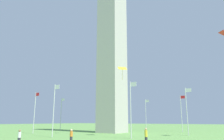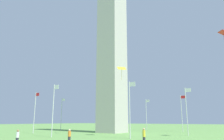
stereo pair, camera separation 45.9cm
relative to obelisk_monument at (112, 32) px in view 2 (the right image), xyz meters
The scene contains 15 objects.
ground_plane 22.91m from the obelisk_monument, ahead, with size 260.00×260.00×0.00m, color #609347.
obelisk_monument is the anchor object (origin of this frame).
flagpole_n 24.46m from the obelisk_monument, ahead, with size 1.12×0.14×8.25m.
flagpole_ne 24.45m from the obelisk_monument, 44.85° to the left, with size 1.12×0.14×8.25m.
flagpole_e 24.43m from the obelisk_monument, 89.79° to the left, with size 1.12×0.14×8.25m.
flagpole_se 24.40m from the obelisk_monument, 134.85° to the left, with size 1.12×0.14×8.25m.
flagpole_s 24.39m from the obelisk_monument, behind, with size 1.12×0.14×8.25m.
flagpole_sw 24.40m from the obelisk_monument, 134.85° to the right, with size 1.12×0.14×8.25m.
flagpole_w 24.43m from the obelisk_monument, 89.79° to the right, with size 1.12×0.14×8.25m.
flagpole_nw 24.45m from the obelisk_monument, 44.85° to the right, with size 1.12×0.14×8.25m.
person_yellow_shirt 32.79m from the obelisk_monument, 46.12° to the right, with size 0.32×0.32×1.73m.
person_orange_shirt 32.48m from the obelisk_monument, 65.71° to the right, with size 0.32×0.32×1.60m.
person_white_shirt 34.76m from the obelisk_monument, 75.63° to the right, with size 0.32×0.32×1.61m.
kite_red_diamond 25.11m from the obelisk_monument, ahead, with size 1.68×1.68×1.95m.
kite_yellow_diamond 17.16m from the obelisk_monument, 46.80° to the right, with size 1.87×1.87×2.37m.
Camera 2 is at (28.52, -39.66, 2.51)m, focal length 35.66 mm.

